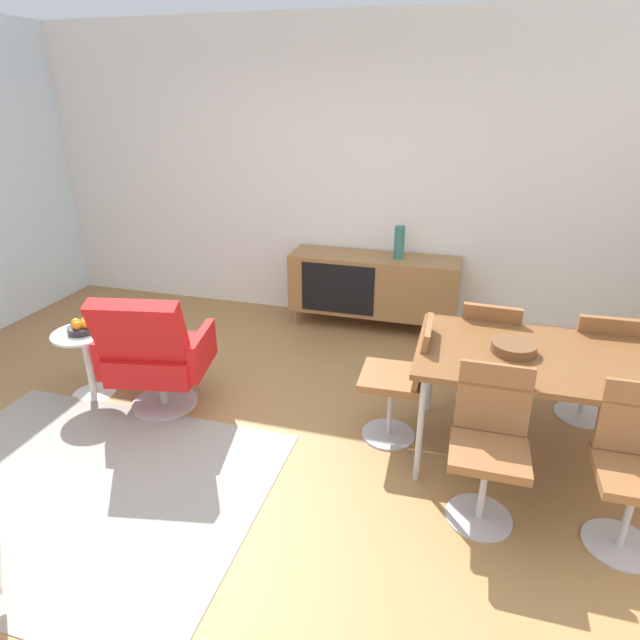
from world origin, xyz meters
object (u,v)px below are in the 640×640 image
at_px(dining_chair_near_window, 401,376).
at_px(dining_chair_back_right, 595,362).
at_px(vase_cobalt, 399,242).
at_px(side_table_round, 87,356).
at_px(sideboard, 373,284).
at_px(wooden_bowl_on_table, 514,347).
at_px(lounge_chair_red, 154,352).
at_px(dining_chair_front_right, 637,465).
at_px(dining_chair_back_left, 487,349).
at_px(fruit_bowl, 81,327).
at_px(dining_table, 556,363).
at_px(dining_chair_front_left, 489,441).

relative_size(dining_chair_near_window, dining_chair_back_right, 1.00).
bearing_deg(vase_cobalt, side_table_round, -138.21).
height_order(sideboard, dining_chair_near_window, dining_chair_near_window).
height_order(wooden_bowl_on_table, dining_chair_back_right, dining_chair_back_right).
relative_size(lounge_chair_red, side_table_round, 1.82).
distance_m(sideboard, dining_chair_front_right, 2.90).
xyz_separation_m(vase_cobalt, dining_chair_near_window, (0.29, -1.75, -0.40)).
relative_size(sideboard, dining_chair_front_right, 1.87).
bearing_deg(dining_chair_back_left, lounge_chair_red, -162.88).
bearing_deg(lounge_chair_red, wooden_bowl_on_table, 3.08).
relative_size(sideboard, vase_cobalt, 5.27).
relative_size(wooden_bowl_on_table, dining_chair_front_right, 0.30).
bearing_deg(wooden_bowl_on_table, fruit_bowl, -178.52).
height_order(dining_table, wooden_bowl_on_table, wooden_bowl_on_table).
bearing_deg(dining_table, vase_cobalt, 123.79).
bearing_deg(dining_chair_back_right, dining_table, -122.18).
distance_m(sideboard, fruit_bowl, 2.60).
relative_size(dining_chair_back_right, dining_chair_back_left, 1.00).
xyz_separation_m(dining_chair_front_left, dining_chair_back_left, (-0.00, 1.12, 0.00)).
bearing_deg(fruit_bowl, vase_cobalt, 41.81).
relative_size(wooden_bowl_on_table, fruit_bowl, 1.30).
distance_m(vase_cobalt, wooden_bowl_on_table, 2.00).
relative_size(dining_chair_front_left, fruit_bowl, 4.28).
bearing_deg(side_table_round, fruit_bowl, -11.21).
bearing_deg(wooden_bowl_on_table, dining_chair_back_right, 43.65).
height_order(wooden_bowl_on_table, dining_chair_front_right, dining_chair_front_right).
height_order(dining_chair_front_right, dining_chair_back_left, same).
bearing_deg(side_table_round, dining_chair_back_left, 12.63).
xyz_separation_m(sideboard, dining_chair_back_left, (1.05, -1.20, 0.03)).
distance_m(wooden_bowl_on_table, dining_chair_front_right, 0.86).
bearing_deg(dining_chair_near_window, dining_chair_front_right, -24.36).
distance_m(sideboard, dining_chair_near_window, 1.83).
bearing_deg(dining_table, dining_chair_front_left, -122.08).
relative_size(dining_chair_front_right, dining_chair_back_left, 1.00).
xyz_separation_m(dining_table, fruit_bowl, (-3.24, -0.09, -0.13)).
distance_m(dining_chair_front_right, dining_chair_front_left, 0.70).
bearing_deg(lounge_chair_red, side_table_round, 175.40).
distance_m(dining_chair_front_left, side_table_round, 2.93).
bearing_deg(vase_cobalt, dining_chair_near_window, -80.72).
height_order(vase_cobalt, lounge_chair_red, vase_cobalt).
xyz_separation_m(vase_cobalt, dining_chair_front_right, (1.53, -2.32, -0.40)).
relative_size(sideboard, dining_chair_back_left, 1.87).
height_order(vase_cobalt, side_table_round, vase_cobalt).
xyz_separation_m(dining_chair_front_left, fruit_bowl, (-2.89, 0.47, 0.09)).
relative_size(dining_table, dining_chair_near_window, 1.87).
distance_m(wooden_bowl_on_table, dining_chair_back_right, 0.88).
bearing_deg(dining_chair_near_window, side_table_round, -177.83).
xyz_separation_m(vase_cobalt, fruit_bowl, (-2.06, -1.84, -0.31)).
distance_m(dining_chair_near_window, lounge_chair_red, 1.73).
height_order(sideboard, side_table_round, sideboard).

